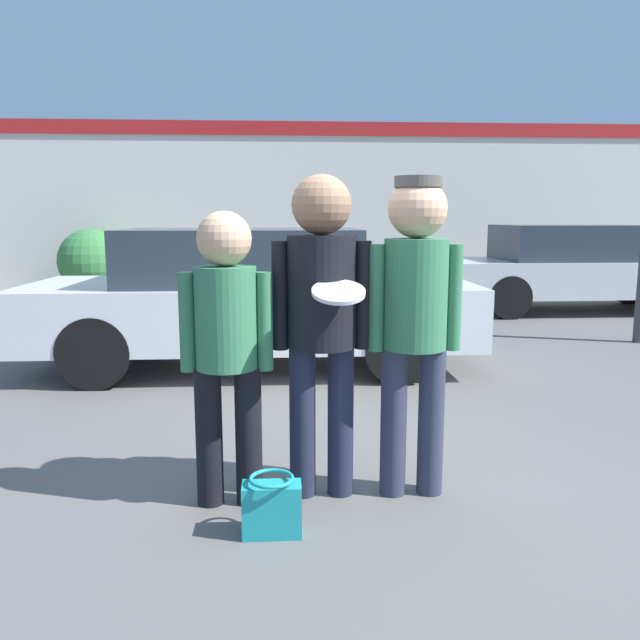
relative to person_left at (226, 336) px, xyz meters
name	(u,v)px	position (x,y,z in m)	size (l,w,h in m)	color
ground_plane	(367,477)	(0.82, 0.30, -0.97)	(56.00, 56.00, 0.00)	#5B5956
storefront_building	(304,205)	(0.82, 10.89, 0.90)	(24.00, 0.22, 3.67)	silver
person_left	(226,336)	(0.00, 0.00, 0.00)	(0.51, 0.34, 1.64)	black
person_middle_with_frisbee	(322,305)	(0.53, 0.08, 0.16)	(0.55, 0.60, 1.83)	#1E2338
person_right	(415,305)	(1.05, 0.06, 0.15)	(0.53, 0.36, 1.82)	#2D3347
parked_car_near	(250,298)	(-0.04, 3.29, -0.21)	(4.66, 1.81, 1.48)	silver
parked_car_far	(574,267)	(5.33, 7.08, -0.22)	(4.68, 1.84, 1.47)	silver
shrub	(91,261)	(-3.69, 10.02, -0.28)	(1.37, 1.37, 1.37)	#387A3D
handbag	(272,507)	(0.24, -0.38, -0.81)	(0.30, 0.23, 0.31)	teal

